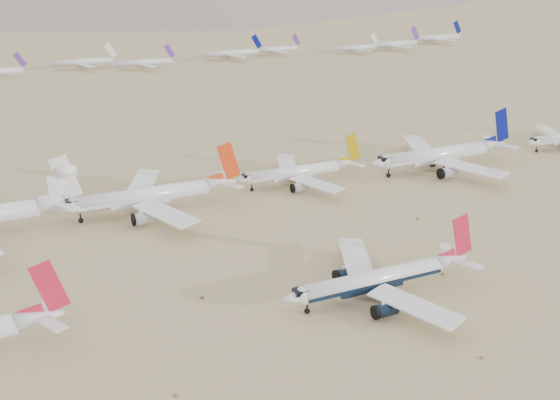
% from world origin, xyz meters
% --- Properties ---
extents(ground, '(7000.00, 7000.00, 0.00)m').
position_xyz_m(ground, '(0.00, 0.00, 0.00)').
color(ground, '#9A8259').
rests_on(ground, ground).
extents(main_airliner, '(45.21, 44.16, 15.95)m').
position_xyz_m(main_airliner, '(5.76, -0.54, 4.39)').
color(main_airliner, white).
rests_on(main_airliner, ground).
extents(row2_navy_widebody, '(54.15, 52.95, 19.26)m').
position_xyz_m(row2_navy_widebody, '(71.48, 64.21, 5.38)').
color(row2_navy_widebody, white).
rests_on(row2_navy_widebody, ground).
extents(row2_gold_tail, '(42.08, 41.16, 14.98)m').
position_xyz_m(row2_gold_tail, '(20.14, 70.80, 4.19)').
color(row2_gold_tail, white).
rests_on(row2_gold_tail, ground).
extents(row2_orange_tail, '(51.10, 49.99, 18.23)m').
position_xyz_m(row2_orange_tail, '(-29.03, 67.14, 5.11)').
color(row2_orange_tail, white).
rests_on(row2_orange_tail, ground).
extents(distant_storage_row, '(570.35, 64.24, 15.43)m').
position_xyz_m(distant_storage_row, '(23.96, 314.20, 4.44)').
color(distant_storage_row, silver).
rests_on(distant_storage_row, ground).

